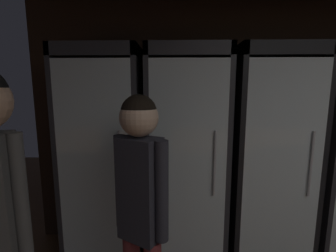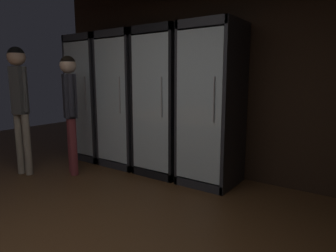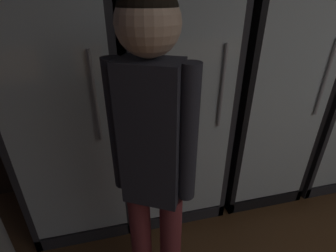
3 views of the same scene
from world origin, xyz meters
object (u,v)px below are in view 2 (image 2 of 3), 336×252
at_px(shopper_near, 70,101).
at_px(shopper_far, 19,93).
at_px(cooler_left, 129,101).
at_px(cooler_far_left, 97,99).
at_px(cooler_right, 213,107).
at_px(cooler_center, 167,104).

height_order(shopper_near, shopper_far, shopper_far).
height_order(cooler_left, shopper_near, cooler_left).
xyz_separation_m(cooler_far_left, cooler_right, (2.15, -0.00, 0.00)).
relative_size(cooler_center, shopper_near, 1.23).
height_order(cooler_left, shopper_far, cooler_left).
relative_size(cooler_left, shopper_near, 1.23).
distance_m(cooler_far_left, cooler_center, 1.43).
distance_m(cooler_left, cooler_right, 1.43).
xyz_separation_m(cooler_far_left, shopper_near, (0.42, -0.84, 0.04)).
relative_size(shopper_near, shopper_far, 0.93).
relative_size(cooler_right, shopper_far, 1.15).
bearing_deg(cooler_left, shopper_near, -109.51).
relative_size(cooler_far_left, shopper_near, 1.23).
xyz_separation_m(shopper_near, shopper_far, (-0.53, -0.40, 0.12)).
relative_size(cooler_far_left, shopper_far, 1.15).
height_order(cooler_right, shopper_near, cooler_right).
distance_m(cooler_far_left, shopper_far, 1.26).
bearing_deg(cooler_right, shopper_near, -154.16).
xyz_separation_m(cooler_right, shopper_far, (-2.25, -1.24, 0.16)).
distance_m(cooler_right, shopper_far, 2.58).
bearing_deg(cooler_far_left, shopper_far, -95.02).
height_order(cooler_left, cooler_center, same).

